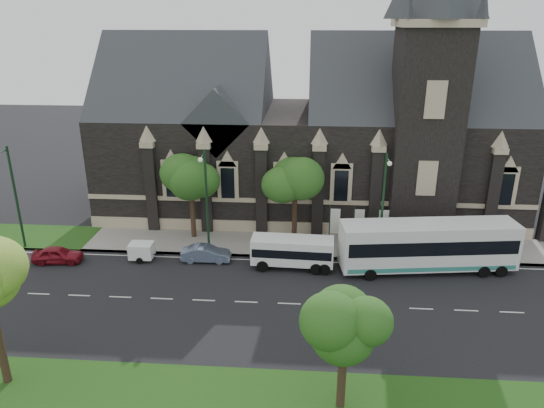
# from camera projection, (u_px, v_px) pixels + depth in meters

# --- Properties ---
(ground) EXTENTS (160.00, 160.00, 0.00)m
(ground) POSITION_uv_depth(u_px,v_px,m) (246.00, 302.00, 35.03)
(ground) COLOR black
(ground) RESTS_ON ground
(sidewalk) EXTENTS (80.00, 5.00, 0.15)m
(sidewalk) POSITION_uv_depth(u_px,v_px,m) (259.00, 244.00, 43.89)
(sidewalk) COLOR gray
(sidewalk) RESTS_ON ground
(museum) EXTENTS (40.00, 17.70, 29.90)m
(museum) POSITION_uv_depth(u_px,v_px,m) (319.00, 131.00, 49.39)
(museum) COLOR black
(museum) RESTS_ON ground
(tree_park_east) EXTENTS (3.40, 3.40, 6.28)m
(tree_park_east) POSITION_uv_depth(u_px,v_px,m) (348.00, 326.00, 24.28)
(tree_park_east) COLOR black
(tree_park_east) RESTS_ON ground
(tree_walk_right) EXTENTS (4.08, 4.08, 7.80)m
(tree_walk_right) POSITION_uv_depth(u_px,v_px,m) (298.00, 178.00, 42.80)
(tree_walk_right) COLOR black
(tree_walk_right) RESTS_ON ground
(tree_walk_left) EXTENTS (3.91, 3.91, 7.64)m
(tree_walk_left) POSITION_uv_depth(u_px,v_px,m) (193.00, 176.00, 43.43)
(tree_walk_left) COLOR black
(tree_walk_left) RESTS_ON ground
(street_lamp_near) EXTENTS (0.36, 1.88, 9.00)m
(street_lamp_near) POSITION_uv_depth(u_px,v_px,m) (383.00, 202.00, 39.20)
(street_lamp_near) COLOR #16331D
(street_lamp_near) RESTS_ON ground
(street_lamp_mid) EXTENTS (0.36, 1.88, 9.00)m
(street_lamp_mid) POSITION_uv_depth(u_px,v_px,m) (206.00, 197.00, 40.15)
(street_lamp_mid) COLOR #16331D
(street_lamp_mid) RESTS_ON ground
(street_lamp_far) EXTENTS (0.36, 1.88, 9.00)m
(street_lamp_far) POSITION_uv_depth(u_px,v_px,m) (14.00, 193.00, 41.25)
(street_lamp_far) COLOR #16331D
(street_lamp_far) RESTS_ON ground
(banner_flag_left) EXTENTS (0.90, 0.10, 4.00)m
(banner_flag_left) POSITION_uv_depth(u_px,v_px,m) (333.00, 223.00, 42.18)
(banner_flag_left) COLOR #16331D
(banner_flag_left) RESTS_ON ground
(banner_flag_center) EXTENTS (0.90, 0.10, 4.00)m
(banner_flag_center) POSITION_uv_depth(u_px,v_px,m) (357.00, 224.00, 42.05)
(banner_flag_center) COLOR #16331D
(banner_flag_center) RESTS_ON ground
(banner_flag_right) EXTENTS (0.90, 0.10, 4.00)m
(banner_flag_right) POSITION_uv_depth(u_px,v_px,m) (381.00, 225.00, 41.91)
(banner_flag_right) COLOR #16331D
(banner_flag_right) RESTS_ON ground
(tour_coach) EXTENTS (13.73, 4.55, 3.93)m
(tour_coach) POSITION_uv_depth(u_px,v_px,m) (428.00, 245.00, 38.76)
(tour_coach) COLOR white
(tour_coach) RESTS_ON ground
(shuttle_bus) EXTENTS (6.49, 2.53, 2.47)m
(shuttle_bus) POSITION_uv_depth(u_px,v_px,m) (293.00, 251.00, 39.43)
(shuttle_bus) COLOR white
(shuttle_bus) RESTS_ON ground
(box_trailer) EXTENTS (2.74, 1.61, 1.45)m
(box_trailer) POSITION_uv_depth(u_px,v_px,m) (142.00, 251.00, 40.86)
(box_trailer) COLOR white
(box_trailer) RESTS_ON ground
(sedan) EXTENTS (4.02, 1.52, 1.31)m
(sedan) POSITION_uv_depth(u_px,v_px,m) (206.00, 254.00, 40.72)
(sedan) COLOR slate
(sedan) RESTS_ON ground
(car_far_red) EXTENTS (4.07, 1.96, 1.34)m
(car_far_red) POSITION_uv_depth(u_px,v_px,m) (58.00, 255.00, 40.49)
(car_far_red) COLOR maroon
(car_far_red) RESTS_ON ground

